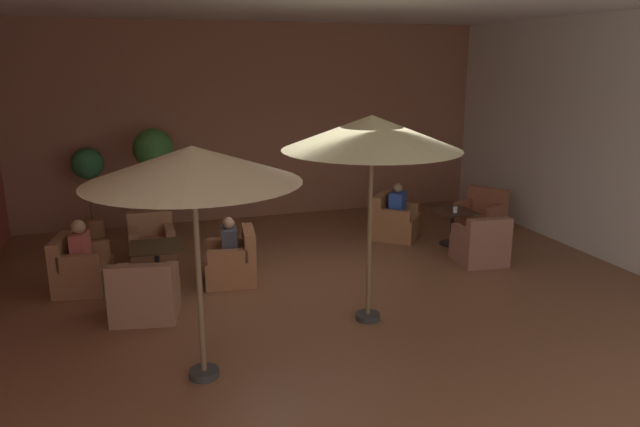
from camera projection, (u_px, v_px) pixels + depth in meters
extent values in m
cube|color=brown|center=(330.00, 297.00, 8.43)|extent=(9.95, 9.55, 0.02)
cube|color=#8E5944|center=(257.00, 122.00, 12.27)|extent=(9.95, 0.08, 4.03)
cube|color=silver|center=(623.00, 142.00, 9.38)|extent=(0.08, 9.55, 4.03)
cylinder|color=black|center=(451.00, 243.00, 10.80)|extent=(0.44, 0.44, 0.02)
cylinder|color=black|center=(452.00, 228.00, 10.73)|extent=(0.07, 0.07, 0.60)
cube|color=#3C271A|center=(453.00, 211.00, 10.64)|extent=(0.73, 0.73, 0.03)
cube|color=#8F5B4C|center=(479.00, 250.00, 9.77)|extent=(0.80, 0.78, 0.43)
cube|color=#8F5B4C|center=(489.00, 231.00, 9.40)|extent=(0.76, 0.22, 0.40)
cube|color=#8F5B4C|center=(462.00, 233.00, 9.66)|extent=(0.18, 0.57, 0.19)
cube|color=#8F5B4C|center=(496.00, 230.00, 9.80)|extent=(0.18, 0.57, 0.19)
cube|color=#9B583D|center=(479.00, 222.00, 11.49)|extent=(1.01, 1.06, 0.40)
cube|color=#9B583D|center=(488.00, 199.00, 11.57)|extent=(0.53, 0.79, 0.45)
cube|color=#9B583D|center=(496.00, 211.00, 11.16)|extent=(0.54, 0.38, 0.19)
cube|color=#9B583D|center=(463.00, 205.00, 11.61)|extent=(0.54, 0.38, 0.19)
cube|color=#945F3A|center=(397.00, 227.00, 11.13)|extent=(1.08, 1.08, 0.44)
cube|color=#945F3A|center=(382.00, 204.00, 11.13)|extent=(0.63, 0.71, 0.40)
cube|color=#945F3A|center=(404.00, 207.00, 11.32)|extent=(0.53, 0.48, 0.19)
cube|color=#945F3A|center=(395.00, 215.00, 10.74)|extent=(0.53, 0.48, 0.19)
cylinder|color=black|center=(159.00, 286.00, 8.78)|extent=(0.33, 0.33, 0.02)
cylinder|color=black|center=(158.00, 267.00, 8.71)|extent=(0.07, 0.07, 0.60)
cube|color=#3E2F1D|center=(156.00, 247.00, 8.63)|extent=(0.76, 0.76, 0.03)
cube|color=#916349|center=(146.00, 302.00, 7.71)|extent=(0.94, 0.90, 0.41)
cube|color=#916349|center=(140.00, 281.00, 7.32)|extent=(0.83, 0.32, 0.40)
cube|color=#916349|center=(118.00, 279.00, 7.63)|extent=(0.26, 0.61, 0.23)
cube|color=#916349|center=(171.00, 277.00, 7.70)|extent=(0.26, 0.61, 0.23)
cube|color=#9A603C|center=(230.00, 269.00, 8.92)|extent=(0.84, 0.84, 0.41)
cube|color=#9A603C|center=(249.00, 242.00, 8.87)|extent=(0.26, 0.77, 0.40)
cube|color=#9A603C|center=(228.00, 257.00, 8.55)|extent=(0.60, 0.22, 0.19)
cube|color=#9A603C|center=(226.00, 244.00, 9.13)|extent=(0.60, 0.22, 0.19)
cube|color=#936041|center=(153.00, 252.00, 9.70)|extent=(0.74, 0.75, 0.42)
cube|color=#936041|center=(150.00, 223.00, 9.86)|extent=(0.73, 0.18, 0.41)
cube|color=#936041|center=(169.00, 233.00, 9.68)|extent=(0.17, 0.57, 0.21)
cube|color=#936041|center=(133.00, 236.00, 9.50)|extent=(0.17, 0.57, 0.21)
cube|color=#986441|center=(83.00, 277.00, 8.61)|extent=(0.85, 0.91, 0.40)
cube|color=#986441|center=(61.00, 251.00, 8.48)|extent=(0.30, 0.80, 0.41)
cube|color=#986441|center=(90.00, 249.00, 8.85)|extent=(0.57, 0.24, 0.23)
cube|color=#986441|center=(78.00, 263.00, 8.22)|extent=(0.57, 0.24, 0.23)
cylinder|color=#2D2D2D|center=(368.00, 316.00, 7.66)|extent=(0.32, 0.32, 0.08)
cylinder|color=brown|center=(370.00, 224.00, 7.35)|extent=(0.06, 0.06, 2.59)
cone|color=beige|center=(372.00, 132.00, 7.06)|extent=(2.19, 2.19, 0.42)
cylinder|color=#2D2D2D|center=(204.00, 373.00, 6.28)|extent=(0.32, 0.32, 0.08)
cylinder|color=brown|center=(198.00, 269.00, 5.98)|extent=(0.06, 0.06, 2.43)
cone|color=#DBBB8A|center=(193.00, 164.00, 5.70)|extent=(2.15, 2.15, 0.36)
cylinder|color=#322F31|center=(159.00, 228.00, 11.11)|extent=(0.44, 0.44, 0.39)
cylinder|color=brown|center=(156.00, 192.00, 10.94)|extent=(0.06, 0.06, 1.01)
sphere|color=#346B2D|center=(153.00, 148.00, 10.73)|extent=(0.73, 0.73, 0.73)
cylinder|color=#A86C47|center=(94.00, 228.00, 11.23)|extent=(0.39, 0.39, 0.34)
cylinder|color=brown|center=(91.00, 198.00, 11.08)|extent=(0.06, 0.06, 0.83)
sphere|color=#286138|center=(87.00, 163.00, 10.91)|extent=(0.58, 0.58, 0.58)
cube|color=#B14B44|center=(80.00, 248.00, 8.50)|extent=(0.28, 0.43, 0.47)
sphere|color=#A17457|center=(78.00, 227.00, 8.42)|extent=(0.21, 0.21, 0.21)
cube|color=#393A44|center=(229.00, 242.00, 8.82)|extent=(0.27, 0.39, 0.44)
sphere|color=#AE7A5C|center=(229.00, 223.00, 8.74)|extent=(0.18, 0.18, 0.18)
cube|color=#294AA1|center=(397.00, 204.00, 11.01)|extent=(0.42, 0.43, 0.45)
sphere|color=#80644A|center=(398.00, 188.00, 10.94)|extent=(0.18, 0.18, 0.18)
cylinder|color=white|center=(455.00, 210.00, 10.48)|extent=(0.08, 0.08, 0.11)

